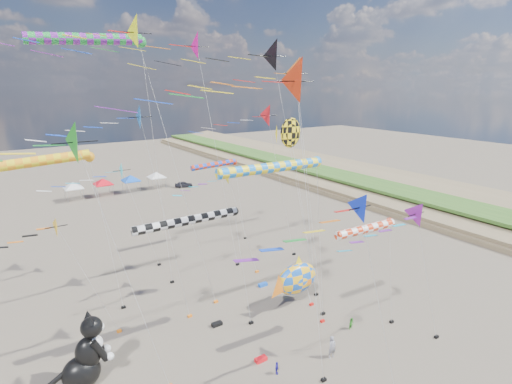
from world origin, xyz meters
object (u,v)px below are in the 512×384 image
at_px(child_green, 352,323).
at_px(child_blue, 277,368).
at_px(person_adult, 332,347).
at_px(cat_inflatable, 83,350).
at_px(fish_inflatable, 296,279).
at_px(parked_car, 184,184).

bearing_deg(child_green, child_blue, 176.24).
height_order(person_adult, child_blue, person_adult).
relative_size(cat_inflatable, child_blue, 5.43).
relative_size(person_adult, child_green, 1.73).
distance_m(person_adult, child_green, 4.28).
bearing_deg(person_adult, fish_inflatable, 70.58).
xyz_separation_m(cat_inflatable, fish_inflatable, (18.26, -0.05, 0.01)).
distance_m(fish_inflatable, person_adult, 7.92).
xyz_separation_m(person_adult, parked_car, (11.80, 53.41, -0.29)).
height_order(fish_inflatable, person_adult, fish_inflatable).
relative_size(child_green, child_blue, 1.06).
bearing_deg(cat_inflatable, child_green, -13.48).
bearing_deg(person_adult, parked_car, 77.36).
height_order(person_adult, child_green, person_adult).
xyz_separation_m(cat_inflatable, parked_car, (27.51, 46.05, -2.00)).
distance_m(cat_inflatable, parked_car, 53.68).
relative_size(child_blue, parked_car, 0.28).
distance_m(fish_inflatable, child_blue, 9.75).
height_order(cat_inflatable, child_green, cat_inflatable).
distance_m(child_blue, parked_car, 55.00).
height_order(child_blue, parked_car, parked_car).
distance_m(fish_inflatable, parked_car, 47.06).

